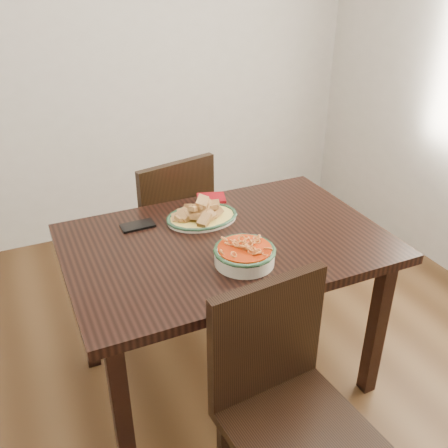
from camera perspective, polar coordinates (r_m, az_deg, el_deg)
name	(u,v)px	position (r m, az deg, el deg)	size (l,w,h in m)	color
floor	(216,395)	(2.40, -0.88, -18.97)	(3.50, 3.50, 0.00)	#3B2513
wall_back	(100,41)	(3.34, -14.01, 19.62)	(3.50, 0.10, 2.60)	beige
dining_table	(226,258)	(2.07, 0.23, -3.90)	(1.28, 0.86, 0.75)	black
chair_far	(168,225)	(2.67, -6.37, -0.16)	(0.50, 0.50, 0.89)	black
chair_near	(283,397)	(1.73, 6.76, -19.05)	(0.46, 0.46, 0.89)	black
fish_plate	(202,211)	(2.16, -2.54, 1.54)	(0.31, 0.24, 0.11)	beige
noodle_bowl	(245,253)	(1.85, 2.36, -3.31)	(0.24, 0.24, 0.08)	beige
smartphone	(138,226)	(2.15, -9.85, -0.18)	(0.14, 0.07, 0.01)	black
napkin	(211,198)	(2.36, -1.47, 2.99)	(0.13, 0.11, 0.01)	maroon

